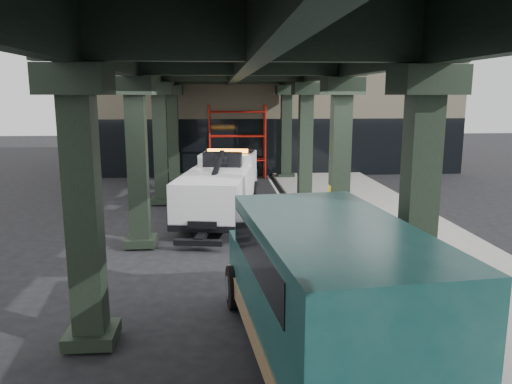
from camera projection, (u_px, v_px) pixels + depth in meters
name	position (u px, v px, depth m)	size (l,w,h in m)	color
ground	(259.00, 266.00, 13.33)	(90.00, 90.00, 0.00)	black
sidewalk	(397.00, 239.00, 15.61)	(5.00, 40.00, 0.15)	gray
lane_stripe	(309.00, 243.00, 15.41)	(0.12, 38.00, 0.01)	silver
viaduct	(240.00, 61.00, 14.21)	(7.40, 32.00, 6.40)	black
building	(265.00, 103.00, 32.29)	(22.00, 10.00, 8.00)	#C6B793
scaffolding	(237.00, 139.00, 27.26)	(3.08, 0.88, 4.00)	red
tow_truck	(222.00, 184.00, 18.67)	(3.23, 7.78, 2.48)	black
towed_van	(324.00, 289.00, 8.14)	(3.10, 6.54, 2.57)	#113C3A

